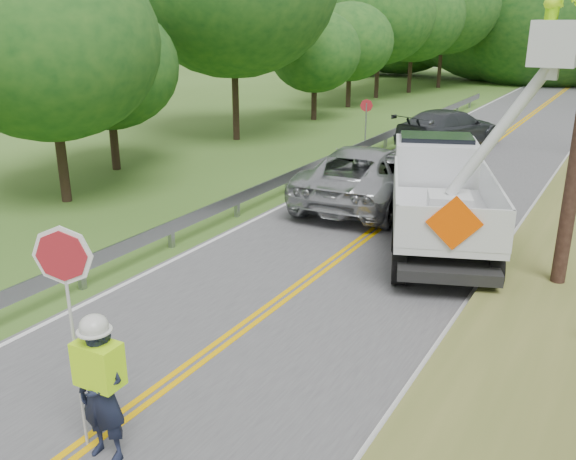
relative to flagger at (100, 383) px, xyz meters
The scene contains 9 objects.
ground 1.30m from the flagger, 145.11° to the right, with size 140.00×140.00×0.00m, color #395A1E.
road 13.74m from the flagger, 91.90° to the left, with size 7.20×96.00×0.03m.
guardrail 15.27m from the flagger, 107.05° to the left, with size 0.18×48.00×0.77m.
treeline_left 31.39m from the flagger, 111.14° to the left, with size 10.97×55.74×11.60m.
flagger is the anchor object (origin of this frame).
bucket_truck 11.07m from the flagger, 83.45° to the left, with size 5.19×7.33×6.83m.
suv_silver 13.14m from the flagger, 97.87° to the left, with size 3.06×6.64×1.85m, color #A9ACB0.
suv_darkgrey 23.32m from the flagger, 95.13° to the left, with size 2.40×5.91×1.71m, color #373B40.
stop_sign_permanent 19.63m from the flagger, 103.20° to the left, with size 0.51×0.18×2.49m.
Camera 1 is at (6.04, -4.39, 5.70)m, focal length 38.10 mm.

